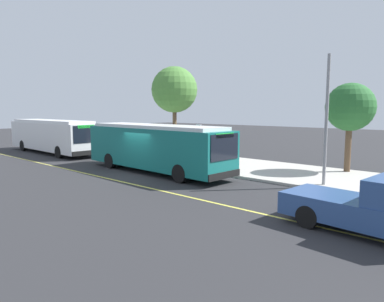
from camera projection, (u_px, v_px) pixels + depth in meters
ground_plane at (141, 174)px, 21.19m from camera, size 120.00×120.00×0.00m
sidewalk_curb at (205, 162)px, 25.59m from camera, size 44.00×6.40×0.15m
lane_stripe_center at (110, 179)px, 19.57m from camera, size 36.00×0.14×0.01m
transit_bus_main at (155, 146)px, 21.60m from camera, size 11.15×2.95×2.95m
transit_bus_second at (52, 135)px, 31.15m from camera, size 12.10×2.83×2.95m
pickup_truck at (379, 209)px, 10.68m from camera, size 5.54×2.43×1.85m
bus_shelter at (184, 136)px, 26.38m from camera, size 2.90×1.60×2.48m
waiting_bench at (188, 153)px, 26.46m from camera, size 1.60×0.48×0.95m
route_sign_post at (199, 139)px, 22.90m from camera, size 0.44×0.08×2.80m
pedestrian_commuter at (159, 148)px, 25.30m from camera, size 0.24×0.40×1.69m
street_tree_near_shelter at (350, 108)px, 20.72m from camera, size 2.86×2.86×5.31m
street_tree_upstreet at (174, 90)px, 30.59m from camera, size 4.03×4.03×7.48m
utility_pole at (326, 120)px, 17.10m from camera, size 0.16×0.16×6.40m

